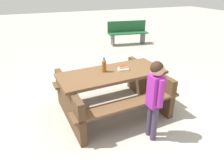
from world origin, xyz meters
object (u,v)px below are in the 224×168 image
(picnic_table, at_px, (112,88))
(hotdog_tray, at_px, (123,68))
(child_in_coat, at_px, (155,92))
(park_bench_near, at_px, (128,32))
(soda_bottle, at_px, (104,65))

(picnic_table, height_order, hotdog_tray, hotdog_tray)
(child_in_coat, relative_size, park_bench_near, 0.79)
(picnic_table, height_order, child_in_coat, child_in_coat)
(park_bench_near, bearing_deg, picnic_table, -119.42)
(picnic_table, bearing_deg, child_in_coat, -74.14)
(hotdog_tray, distance_m, child_in_coat, 0.93)
(child_in_coat, bearing_deg, hotdog_tray, 92.74)
(child_in_coat, height_order, park_bench_near, child_in_coat)
(soda_bottle, distance_m, park_bench_near, 4.66)
(soda_bottle, height_order, park_bench_near, soda_bottle)
(soda_bottle, relative_size, park_bench_near, 0.16)
(hotdog_tray, bearing_deg, child_in_coat, -87.26)
(soda_bottle, bearing_deg, picnic_table, -29.65)
(hotdog_tray, bearing_deg, soda_bottle, 170.72)
(soda_bottle, height_order, child_in_coat, child_in_coat)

